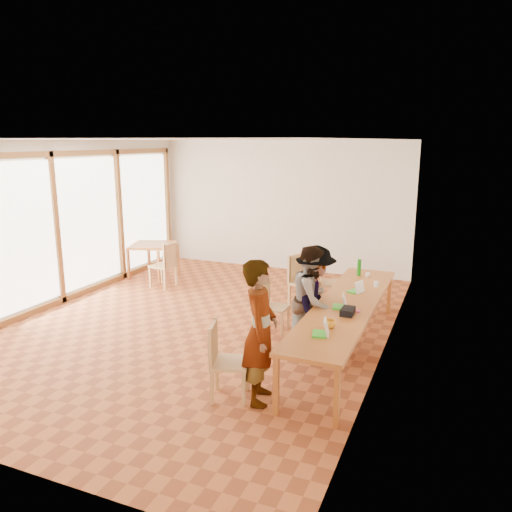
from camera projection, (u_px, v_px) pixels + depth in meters
The scene contains 24 objects.
ground at pixel (200, 323), 8.34m from camera, with size 8.00×8.00×0.00m, color #AB5529.
wall_back at pixel (281, 206), 11.60m from camera, with size 6.00×0.10×3.00m, color #F2E3D1.
wall_right at pixel (389, 251), 6.88m from camera, with size 0.10×8.00×3.00m, color #F2E3D1.
window_wall at pixel (55, 224), 9.10m from camera, with size 0.10×8.00×3.00m, color white.
ceiling at pixel (195, 138), 7.65m from camera, with size 6.00×8.00×0.04m, color white.
communal_table at pixel (347, 306), 7.03m from camera, with size 0.80×4.00×0.75m.
side_table at pixel (153, 247), 11.04m from camera, with size 0.90×0.90×0.75m.
chair_near at pixel (221, 353), 5.83m from camera, with size 0.54×0.54×0.49m.
chair_mid at pixel (270, 300), 7.92m from camera, with size 0.40×0.40×0.44m.
chair_far at pixel (300, 275), 9.04m from camera, with size 0.56×0.56×0.52m.
chair_empty at pixel (327, 276), 9.04m from camera, with size 0.55×0.55×0.51m.
chair_spare at pixel (167, 260), 10.25m from camera, with size 0.48×0.48×0.50m.
person_near at pixel (260, 332), 5.70m from camera, with size 0.62×0.41×1.70m, color gray.
person_mid at pixel (312, 300), 7.02m from camera, with size 0.76×0.59×1.57m, color gray.
person_far at pixel (315, 299), 7.11m from camera, with size 1.00×0.57×1.55m, color gray.
laptop_near at pixel (323, 331), 5.85m from camera, with size 0.24×0.26×0.19m.
laptop_mid at pixel (342, 304), 6.81m from camera, with size 0.23×0.25×0.19m.
laptop_far at pixel (357, 289), 7.50m from camera, with size 0.25×0.26×0.18m.
yellow_mug at pixel (330, 324), 6.07m from camera, with size 0.13×0.13×0.10m, color orange.
green_bottle at pixel (359, 268), 8.42m from camera, with size 0.07×0.07×0.28m, color #0F6B10.
clear_glass at pixel (376, 284), 7.78m from camera, with size 0.07×0.07×0.09m, color silver.
condiment_cup at pixel (368, 275), 8.39m from camera, with size 0.08×0.08×0.06m, color white.
pink_phone at pixel (358, 311), 6.67m from camera, with size 0.05×0.10×0.01m, color #CA2D63.
black_pouch at pixel (348, 311), 6.55m from camera, with size 0.16×0.26×0.09m, color black.
Camera 1 is at (3.88, -6.91, 2.98)m, focal length 35.00 mm.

